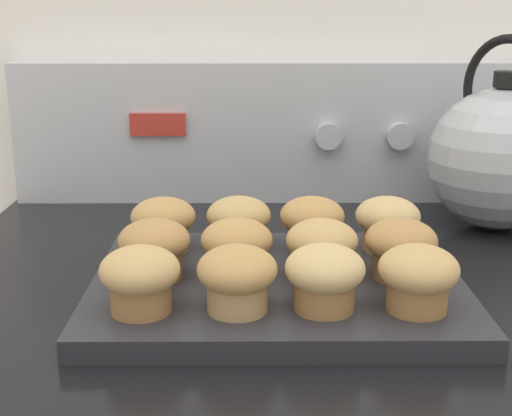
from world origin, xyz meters
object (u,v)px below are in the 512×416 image
object	(u,v)px
muffin_r0_c0	(140,278)
muffin_r1_c3	(401,247)
muffin_r0_c2	(325,276)
muffin_r0_c3	(418,276)
tea_kettle	(501,156)
muffin_r2_c0	(163,223)
muffin_r2_c1	(239,222)
muffin_pan	(277,287)
muffin_r2_c2	(312,222)
muffin_r0_c1	(237,277)
muffin_r1_c0	(154,247)
muffin_r1_c2	(322,247)
muffin_r1_c1	(237,247)
muffin_r2_c3	(387,222)

from	to	relation	value
muffin_r0_c0	muffin_r1_c3	distance (m)	0.26
muffin_r0_c2	muffin_r0_c3	world-z (taller)	same
muffin_r0_c0	tea_kettle	distance (m)	0.53
muffin_r2_c0	muffin_r2_c1	xyz separation A→B (m)	(0.08, 0.00, 0.00)
muffin_pan	muffin_r2_c2	xyz separation A→B (m)	(0.04, 0.08, 0.04)
muffin_r0_c1	muffin_r2_c2	distance (m)	0.18
muffin_r0_c0	muffin_r1_c0	bearing A→B (deg)	88.66
muffin_r1_c3	muffin_r2_c1	bearing A→B (deg)	151.72
muffin_r1_c0	muffin_r1_c2	size ratio (longest dim) A/B	1.00
muffin_r0_c1	muffin_r0_c2	distance (m)	0.08
muffin_r1_c1	muffin_r2_c1	world-z (taller)	same
muffin_r0_c3	muffin_r1_c1	xyz separation A→B (m)	(-0.16, 0.08, 0.00)
muffin_r1_c0	muffin_r0_c3	bearing A→B (deg)	-18.20
muffin_r1_c1	muffin_r2_c1	xyz separation A→B (m)	(0.00, 0.08, 0.00)
muffin_r2_c1	muffin_r2_c3	bearing A→B (deg)	-0.77
muffin_r0_c2	muffin_r1_c1	world-z (taller)	same
muffin_r2_c2	muffin_r1_c2	bearing A→B (deg)	-88.33
muffin_r1_c2	tea_kettle	world-z (taller)	tea_kettle
muffin_r0_c2	muffin_r1_c2	world-z (taller)	same
muffin_r0_c0	muffin_r2_c3	size ratio (longest dim) A/B	1.00
muffin_pan	muffin_r2_c1	world-z (taller)	muffin_r2_c1
muffin_pan	muffin_r0_c2	xyz separation A→B (m)	(0.04, -0.08, 0.04)
muffin_pan	muffin_r1_c3	bearing A→B (deg)	-1.14
muffin_r0_c3	muffin_r1_c2	size ratio (longest dim) A/B	1.00
muffin_r1_c1	muffin_r2_c3	xyz separation A→B (m)	(0.16, 0.08, 0.00)
muffin_r2_c1	tea_kettle	xyz separation A→B (m)	(0.34, 0.15, 0.04)
muffin_r2_c0	muffin_r2_c1	size ratio (longest dim) A/B	1.00
muffin_r1_c0	muffin_r1_c1	size ratio (longest dim) A/B	1.00
muffin_r0_c1	muffin_r2_c1	world-z (taller)	same
muffin_r1_c0	muffin_r1_c3	xyz separation A→B (m)	(0.24, -0.00, 0.00)
muffin_r0_c1	muffin_r1_c0	distance (m)	0.12
muffin_r0_c1	muffin_r0_c3	size ratio (longest dim) A/B	1.00
muffin_r0_c0	muffin_r2_c1	xyz separation A→B (m)	(0.08, 0.17, 0.00)
muffin_r1_c3	muffin_r2_c1	world-z (taller)	same
muffin_r2_c3	muffin_r0_c0	bearing A→B (deg)	-146.30
muffin_r1_c2	muffin_r2_c2	bearing A→B (deg)	91.67
muffin_r1_c1	muffin_r2_c1	size ratio (longest dim) A/B	1.00
muffin_r0_c1	muffin_r2_c2	bearing A→B (deg)	64.21
muffin_r0_c0	muffin_r0_c2	world-z (taller)	same
muffin_r1_c0	muffin_r1_c2	bearing A→B (deg)	-0.32
muffin_r1_c2	muffin_r2_c3	distance (m)	0.12
muffin_r1_c3	tea_kettle	xyz separation A→B (m)	(0.17, 0.24, 0.04)
muffin_r1_c1	muffin_r1_c3	bearing A→B (deg)	-0.77
muffin_r0_c1	muffin_r0_c2	world-z (taller)	same
muffin_r2_c3	tea_kettle	distance (m)	0.23
muffin_r0_c2	muffin_r0_c0	bearing A→B (deg)	-178.79
muffin_r1_c1	muffin_r2_c0	size ratio (longest dim) A/B	1.00
muffin_r1_c1	muffin_r2_c1	bearing A→B (deg)	89.61
muffin_pan	muffin_r0_c3	distance (m)	0.15
muffin_r2_c3	muffin_r0_c2	bearing A→B (deg)	-117.82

